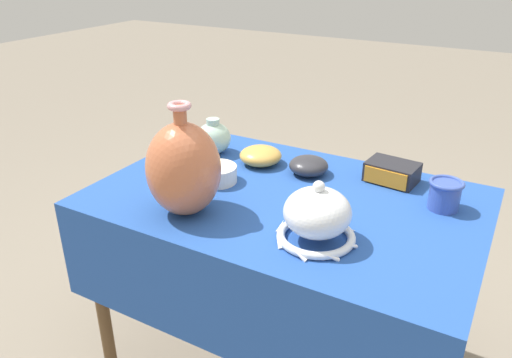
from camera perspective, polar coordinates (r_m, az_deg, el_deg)
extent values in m
cylinder|color=brown|center=(1.83, -17.30, -12.90)|extent=(0.04, 0.04, 0.69)
cylinder|color=brown|center=(2.23, -5.37, -4.23)|extent=(0.04, 0.04, 0.69)
cylinder|color=brown|center=(1.92, 22.42, -11.60)|extent=(0.04, 0.04, 0.69)
cube|color=brown|center=(1.57, 3.47, -2.59)|extent=(1.16, 0.75, 0.03)
cube|color=#234C9E|center=(1.56, 3.49, -2.01)|extent=(1.18, 0.77, 0.01)
cube|color=#234C9E|center=(1.37, -4.17, -14.66)|extent=(1.18, 0.01, 0.33)
ellipsoid|color=#BC6642|center=(1.42, -8.28, 1.12)|extent=(0.21, 0.21, 0.27)
cylinder|color=#BC6642|center=(1.37, -8.69, 7.18)|extent=(0.04, 0.04, 0.05)
torus|color=#D19399|center=(1.36, -8.76, 8.27)|extent=(0.07, 0.07, 0.02)
torus|color=white|center=(1.34, 6.86, -6.49)|extent=(0.21, 0.21, 0.02)
ellipsoid|color=white|center=(1.30, 7.02, -3.81)|extent=(0.18, 0.18, 0.13)
sphere|color=white|center=(1.27, 7.20, -0.89)|extent=(0.03, 0.03, 0.03)
cone|color=white|center=(1.31, 11.11, -7.60)|extent=(0.01, 0.04, 0.03)
cone|color=white|center=(1.38, 10.92, -5.80)|extent=(0.04, 0.04, 0.03)
cone|color=white|center=(1.42, 8.52, -4.53)|extent=(0.04, 0.01, 0.03)
cone|color=white|center=(1.42, 5.29, -4.37)|extent=(0.04, 0.04, 0.03)
cone|color=white|center=(1.38, 2.84, -5.40)|extent=(0.01, 0.04, 0.03)
cone|color=white|center=(1.31, 2.57, -7.18)|extent=(0.04, 0.04, 0.03)
cone|color=white|center=(1.26, 4.97, -8.70)|extent=(0.04, 0.01, 0.03)
cone|color=white|center=(1.26, 8.66, -8.88)|extent=(0.04, 0.04, 0.03)
cube|color=#232328|center=(1.70, 15.29, 0.79)|extent=(0.17, 0.13, 0.06)
cube|color=orange|center=(1.65, 14.54, 0.09)|extent=(0.14, 0.02, 0.05)
ellipsoid|color=#A8CCB7|center=(1.87, -4.87, 4.67)|extent=(0.13, 0.13, 0.12)
cylinder|color=#A8CCB7|center=(1.84, -4.95, 6.56)|extent=(0.05, 0.05, 0.02)
ellipsoid|color=#2D2D33|center=(1.70, 6.04, 1.52)|extent=(0.13, 0.13, 0.06)
cylinder|color=#3851A8|center=(1.57, 20.74, -1.81)|extent=(0.09, 0.09, 0.08)
torus|color=#3851A8|center=(1.55, 20.98, -0.42)|extent=(0.10, 0.10, 0.01)
ellipsoid|color=gold|center=(1.77, 0.53, 2.69)|extent=(0.15, 0.15, 0.06)
cylinder|color=white|center=(1.65, -4.50, 0.59)|extent=(0.13, 0.13, 0.05)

